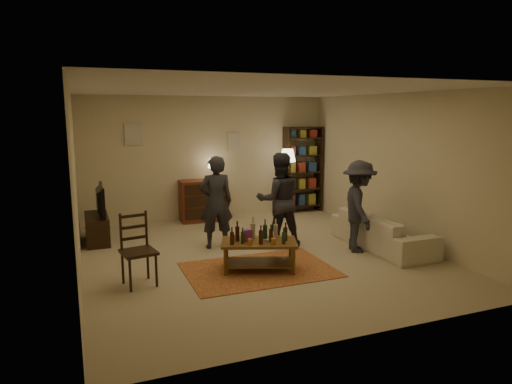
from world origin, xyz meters
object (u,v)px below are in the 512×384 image
dresser (204,199)px  floor_lamp (288,160)px  sofa (382,231)px  person_right (279,200)px  person_by_sofa (359,206)px  coffee_table (259,244)px  person_left (216,202)px  bookshelf (303,169)px  tv_stand (97,222)px  dining_chair (137,246)px

dresser → floor_lamp: floor_lamp is taller
sofa → floor_lamp: bearing=10.9°
person_right → person_by_sofa: person_right is taller
coffee_table → sofa: coffee_table is taller
person_left → person_right: (1.06, -0.31, 0.02)m
bookshelf → coffee_table: bearing=-125.7°
floor_lamp → person_right: 2.34m
tv_stand → sofa: bearing=-25.3°
person_right → person_by_sofa: bearing=156.1°
person_by_sofa → floor_lamp: bearing=20.7°
dresser → person_right: 2.48m
bookshelf → person_left: size_ratio=1.24×
person_left → tv_stand: bearing=-24.3°
floor_lamp → person_right: size_ratio=0.93×
coffee_table → bookshelf: (2.49, 3.47, 0.63)m
person_left → person_right: size_ratio=0.98×
person_left → person_by_sofa: size_ratio=1.04×
coffee_table → dining_chair: size_ratio=1.23×
person_by_sofa → person_right: bearing=76.0°
coffee_table → floor_lamp: 3.72m
person_right → bookshelf: bearing=-115.0°
dresser → tv_stand: bearing=-157.9°
person_left → person_by_sofa: 2.45m
tv_stand → person_left: person_left is taller
coffee_table → person_right: size_ratio=0.75×
sofa → tv_stand: bearing=64.7°
person_left → person_right: bearing=169.7°
person_left → person_right: 1.11m
coffee_table → tv_stand: tv_stand is taller
sofa → bookshelf: bearing=-0.8°
tv_stand → dresser: dresser is taller
person_right → floor_lamp: bearing=-108.7°
dresser → bookshelf: (2.44, 0.07, 0.56)m
coffee_table → person_by_sofa: person_by_sofa is taller
bookshelf → person_left: 3.47m
floor_lamp → dining_chair: bearing=-141.0°
person_right → person_left: bearing=-6.0°
sofa → coffee_table: bearing=96.7°
dining_chair → dresser: (1.82, 3.30, -0.06)m
dining_chair → tv_stand: size_ratio=0.97×
person_left → person_by_sofa: person_left is taller
bookshelf → sofa: bookshelf is taller
bookshelf → person_left: bearing=-142.6°
floor_lamp → person_by_sofa: person_by_sofa is taller
coffee_table → dining_chair: dining_chair is taller
coffee_table → bookshelf: bearing=54.3°
floor_lamp → person_right: (-1.11, -2.01, -0.47)m
coffee_table → person_left: 1.45m
tv_stand → floor_lamp: floor_lamp is taller
bookshelf → dresser: bearing=-178.4°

